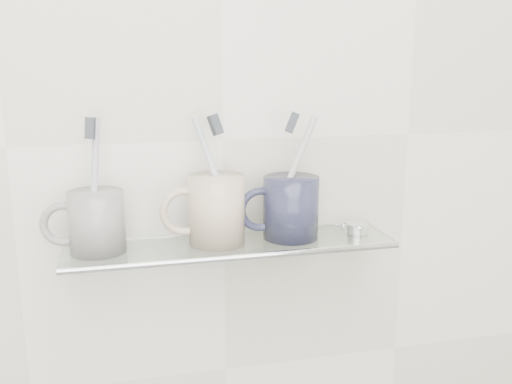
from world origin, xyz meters
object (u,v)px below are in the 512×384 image
object	(u,v)px
shelf_glass	(231,245)
mug_center	(217,210)
mug_right	(291,207)
mug_left	(97,222)

from	to	relation	value
shelf_glass	mug_center	size ratio (longest dim) A/B	4.76
mug_center	mug_right	xyz separation A→B (m)	(0.12, 0.00, -0.00)
mug_center	mug_left	bearing A→B (deg)	165.76
shelf_glass	mug_right	bearing A→B (deg)	2.98
mug_center	mug_right	distance (m)	0.12
shelf_glass	mug_right	xyz separation A→B (m)	(0.10, 0.00, 0.05)
mug_left	mug_right	bearing A→B (deg)	-11.89
mug_right	shelf_glass	bearing A→B (deg)	-163.46
shelf_glass	mug_left	world-z (taller)	mug_left
mug_left	mug_center	distance (m)	0.18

